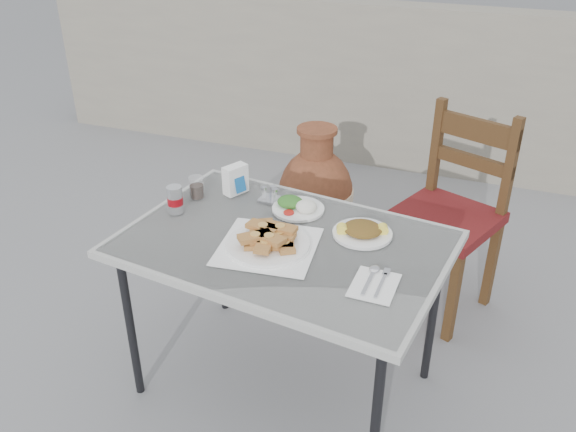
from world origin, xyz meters
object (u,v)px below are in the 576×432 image
(soda_can, at_px, (175,200))
(chair, at_px, (450,212))
(terracotta_urn, at_px, (316,194))
(cola_glass, at_px, (197,188))
(salad_rice_plate, at_px, (298,206))
(napkin_holder, at_px, (236,179))
(condiment_caddy, at_px, (271,196))
(cafe_table, at_px, (284,251))
(salad_chopped_plate, at_px, (362,231))
(pide_plate, at_px, (268,239))

(soda_can, relative_size, chair, 0.11)
(soda_can, relative_size, terracotta_urn, 0.15)
(cola_glass, distance_m, chair, 1.24)
(salad_rice_plate, height_order, napkin_holder, napkin_holder)
(chair, bearing_deg, condiment_caddy, -118.91)
(soda_can, bearing_deg, condiment_caddy, 34.18)
(terracotta_urn, bearing_deg, soda_can, -103.64)
(cola_glass, relative_size, chair, 0.09)
(cafe_table, relative_size, salad_rice_plate, 6.05)
(salad_chopped_plate, height_order, condiment_caddy, condiment_caddy)
(pide_plate, distance_m, terracotta_urn, 1.30)
(soda_can, height_order, napkin_holder, napkin_holder)
(salad_rice_plate, xyz_separation_m, soda_can, (-0.47, -0.19, 0.04))
(condiment_caddy, xyz_separation_m, terracotta_urn, (-0.07, 0.86, -0.42))
(salad_chopped_plate, bearing_deg, salad_rice_plate, 161.38)
(cafe_table, distance_m, napkin_holder, 0.47)
(cafe_table, height_order, soda_can, soda_can)
(condiment_caddy, height_order, terracotta_urn, condiment_caddy)
(pide_plate, bearing_deg, condiment_caddy, 110.04)
(soda_can, height_order, condiment_caddy, soda_can)
(cafe_table, distance_m, cola_glass, 0.53)
(salad_chopped_plate, bearing_deg, cafe_table, -153.05)
(pide_plate, xyz_separation_m, chair, (0.58, 0.92, -0.25))
(salad_chopped_plate, distance_m, terracotta_urn, 1.20)
(pide_plate, height_order, chair, chair)
(salad_chopped_plate, distance_m, napkin_holder, 0.64)
(salad_rice_plate, bearing_deg, chair, 46.69)
(salad_chopped_plate, bearing_deg, chair, 69.20)
(soda_can, bearing_deg, cola_glass, 83.03)
(terracotta_urn, bearing_deg, chair, -20.13)
(condiment_caddy, bearing_deg, salad_rice_plate, -15.04)
(salad_rice_plate, distance_m, condiment_caddy, 0.14)
(condiment_caddy, bearing_deg, cola_glass, -166.55)
(salad_rice_plate, bearing_deg, napkin_holder, 169.41)
(salad_rice_plate, bearing_deg, terracotta_urn, 102.90)
(cafe_table, bearing_deg, salad_rice_plate, 96.98)
(pide_plate, xyz_separation_m, terracotta_urn, (-0.20, 1.21, -0.43))
(condiment_caddy, relative_size, chair, 0.10)
(soda_can, distance_m, terracotta_urn, 1.21)
(salad_rice_plate, distance_m, chair, 0.87)
(soda_can, bearing_deg, salad_chopped_plate, 6.53)
(cafe_table, bearing_deg, soda_can, 174.15)
(salad_rice_plate, bearing_deg, condiment_caddy, 164.96)
(terracotta_urn, bearing_deg, cola_glass, -104.70)
(salad_chopped_plate, relative_size, soda_can, 2.01)
(pide_plate, distance_m, soda_can, 0.48)
(cafe_table, bearing_deg, chair, 57.38)
(salad_chopped_plate, relative_size, chair, 0.23)
(cafe_table, height_order, condiment_caddy, condiment_caddy)
(salad_rice_plate, height_order, cola_glass, cola_glass)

